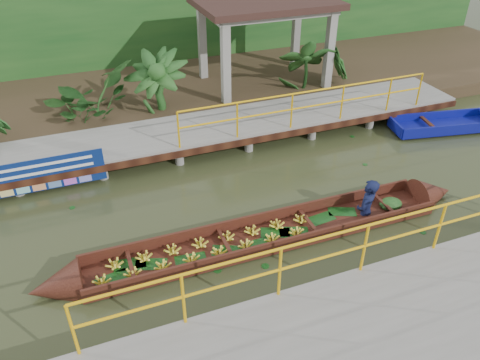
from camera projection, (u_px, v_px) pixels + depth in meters
name	position (u px, v px, depth m)	size (l,w,h in m)	color
ground	(252.00, 212.00, 10.76)	(80.00, 80.00, 0.00)	#2B3319
land_strip	(172.00, 88.00, 16.50)	(30.00, 8.00, 0.45)	#372C1B
far_dock	(207.00, 130.00, 13.19)	(16.00, 2.06, 1.66)	gray
near_dock	(407.00, 328.00, 7.62)	(18.00, 2.40, 1.73)	gray
pavilion	(265.00, 12.00, 15.06)	(4.40, 3.00, 3.00)	gray
foliage_backdrop	(151.00, 19.00, 17.49)	(30.00, 0.80, 4.00)	#164519
vendor_boat	(282.00, 228.00, 9.90)	(9.52, 1.08, 2.11)	#34130E
moored_blue_boat	(471.00, 123.00, 14.29)	(3.84, 1.64, 0.89)	navy
blue_banner	(46.00, 174.00, 11.10)	(2.72, 0.04, 0.85)	navy
tropical_plants	(149.00, 89.00, 13.92)	(14.14, 1.14, 1.42)	#164519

